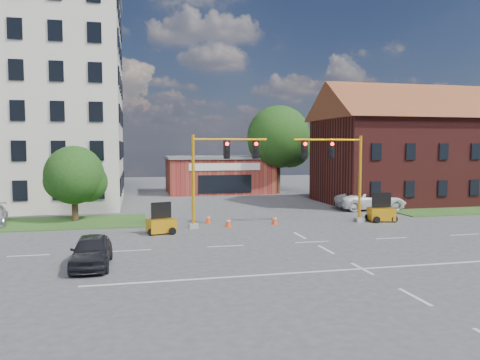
{
  "coord_description": "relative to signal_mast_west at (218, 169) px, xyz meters",
  "views": [
    {
      "loc": [
        -9.8,
        -24.69,
        5.4
      ],
      "look_at": [
        -1.93,
        10.0,
        2.87
      ],
      "focal_mm": 35.0,
      "sensor_mm": 36.0,
      "label": 1
    }
  ],
  "objects": [
    {
      "name": "ground",
      "position": [
        4.36,
        -6.0,
        -3.92
      ],
      "size": [
        120.0,
        120.0,
        0.0
      ],
      "primitive_type": "plane",
      "color": "#414143",
      "rests_on": "ground"
    },
    {
      "name": "grass_verge_ne",
      "position": [
        22.36,
        3.0,
        -3.88
      ],
      "size": [
        14.0,
        4.0,
        0.08
      ],
      "primitive_type": "cube",
      "color": "#2D541F",
      "rests_on": "ground"
    },
    {
      "name": "lane_markings",
      "position": [
        4.36,
        -9.0,
        -3.91
      ],
      "size": [
        60.0,
        36.0,
        0.01
      ],
      "primitive_type": null,
      "color": "silver",
      "rests_on": "ground"
    },
    {
      "name": "office_block",
      "position": [
        -15.64,
        15.91,
        6.39
      ],
      "size": [
        18.4,
        15.4,
        20.6
      ],
      "color": "beige",
      "rests_on": "ground"
    },
    {
      "name": "brick_shop",
      "position": [
        4.36,
        23.99,
        -1.76
      ],
      "size": [
        12.4,
        8.4,
        4.3
      ],
      "color": "maroon",
      "rests_on": "ground"
    },
    {
      "name": "townhouse_row",
      "position": [
        22.36,
        10.0,
        2.01
      ],
      "size": [
        21.0,
        11.0,
        11.5
      ],
      "color": "#4C1916",
      "rests_on": "ground"
    },
    {
      "name": "tree_large",
      "position": [
        11.22,
        21.08,
        2.37
      ],
      "size": [
        7.6,
        7.24,
        10.19
      ],
      "color": "#362313",
      "rests_on": "ground"
    },
    {
      "name": "tree_nw_front",
      "position": [
        -9.43,
        4.58,
        -0.68
      ],
      "size": [
        4.4,
        4.19,
        5.49
      ],
      "color": "#362313",
      "rests_on": "ground"
    },
    {
      "name": "signal_mast_west",
      "position": [
        0.0,
        0.0,
        0.0
      ],
      "size": [
        5.3,
        0.6,
        6.2
      ],
      "color": "gray",
      "rests_on": "ground"
    },
    {
      "name": "signal_mast_east",
      "position": [
        8.71,
        0.0,
        0.0
      ],
      "size": [
        5.3,
        0.6,
        6.2
      ],
      "color": "gray",
      "rests_on": "ground"
    },
    {
      "name": "trailer_west",
      "position": [
        -3.85,
        -1.47,
        -3.33
      ],
      "size": [
        1.89,
        1.51,
        1.88
      ],
      "rotation": [
        0.0,
        0.0,
        0.28
      ],
      "color": "orange",
      "rests_on": "ground"
    },
    {
      "name": "trailer_east",
      "position": [
        11.96,
        -0.22,
        -3.29
      ],
      "size": [
        1.95,
        1.47,
        2.02
      ],
      "rotation": [
        0.0,
        0.0,
        -0.18
      ],
      "color": "orange",
      "rests_on": "ground"
    },
    {
      "name": "cone_a",
      "position": [
        0.71,
        -0.05,
        -3.58
      ],
      "size": [
        0.4,
        0.4,
        0.7
      ],
      "color": "#FF3F0D",
      "rests_on": "ground"
    },
    {
      "name": "cone_b",
      "position": [
        -0.39,
        1.76,
        -3.58
      ],
      "size": [
        0.4,
        0.4,
        0.7
      ],
      "color": "#FF3F0D",
      "rests_on": "ground"
    },
    {
      "name": "cone_c",
      "position": [
        4.06,
        0.27,
        -3.58
      ],
      "size": [
        0.4,
        0.4,
        0.7
      ],
      "color": "#FF3F0D",
      "rests_on": "ground"
    },
    {
      "name": "cone_d",
      "position": [
        12.36,
        -0.46,
        -3.58
      ],
      "size": [
        0.4,
        0.4,
        0.7
      ],
      "color": "#FF3F0D",
      "rests_on": "ground"
    },
    {
      "name": "pickup_white",
      "position": [
        14.4,
        5.8,
        -3.09
      ],
      "size": [
        6.08,
        3.0,
        1.66
      ],
      "primitive_type": "imported",
      "rotation": [
        0.0,
        0.0,
        1.53
      ],
      "color": "white",
      "rests_on": "ground"
    },
    {
      "name": "sedan_dark",
      "position": [
        -7.38,
        -8.94,
        -3.21
      ],
      "size": [
        1.75,
        4.22,
        1.43
      ],
      "primitive_type": "imported",
      "rotation": [
        0.0,
        0.0,
        -0.02
      ],
      "color": "black",
      "rests_on": "ground"
    }
  ]
}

